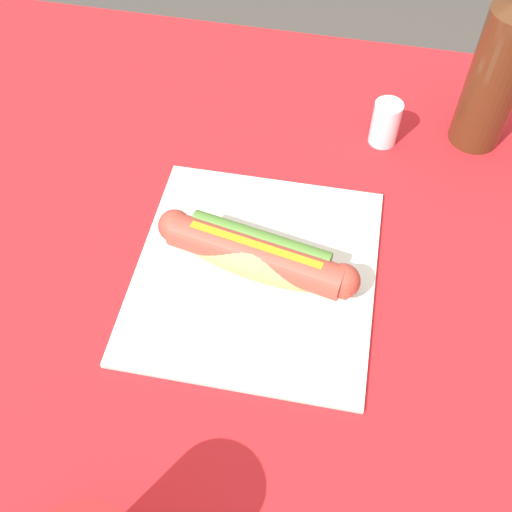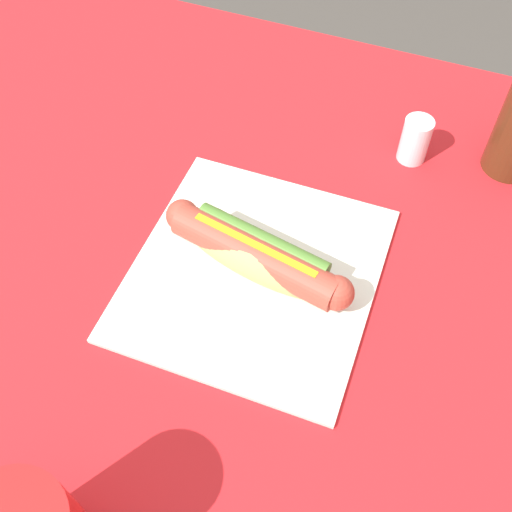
# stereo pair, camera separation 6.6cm
# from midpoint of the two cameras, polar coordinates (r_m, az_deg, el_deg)

# --- Properties ---
(ground_plane) EXTENTS (6.00, 6.00, 0.00)m
(ground_plane) POSITION_cam_midpoint_polar(r_m,az_deg,el_deg) (1.35, -4.55, -18.97)
(ground_plane) COLOR #47423D
(ground_plane) RESTS_ON ground
(dining_table) EXTENTS (1.22, 0.91, 0.73)m
(dining_table) POSITION_cam_midpoint_polar(r_m,az_deg,el_deg) (0.80, -7.37, -5.95)
(dining_table) COLOR brown
(dining_table) RESTS_ON ground
(paper_wrapper) EXTENTS (0.27, 0.28, 0.01)m
(paper_wrapper) POSITION_cam_midpoint_polar(r_m,az_deg,el_deg) (0.68, -2.76, -1.53)
(paper_wrapper) COLOR silver
(paper_wrapper) RESTS_ON dining_table
(hot_dog) EXTENTS (0.23, 0.08, 0.05)m
(hot_dog) POSITION_cam_midpoint_polar(r_m,az_deg,el_deg) (0.65, -2.84, 0.08)
(hot_dog) COLOR tan
(hot_dog) RESTS_ON paper_wrapper
(soda_bottle) EXTENTS (0.07, 0.07, 0.24)m
(soda_bottle) POSITION_cam_midpoint_polar(r_m,az_deg,el_deg) (0.79, 19.31, 15.83)
(soda_bottle) COLOR #4C2814
(soda_bottle) RESTS_ON dining_table
(salt_shaker) EXTENTS (0.04, 0.04, 0.06)m
(salt_shaker) POSITION_cam_midpoint_polar(r_m,az_deg,el_deg) (0.81, 9.62, 11.93)
(salt_shaker) COLOR silver
(salt_shaker) RESTS_ON dining_table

